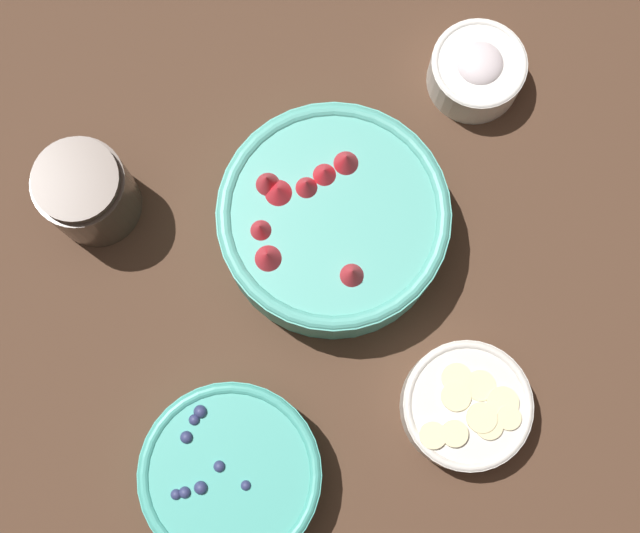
{
  "coord_description": "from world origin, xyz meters",
  "views": [
    {
      "loc": [
        0.17,
        0.08,
        0.95
      ],
      "look_at": [
        -0.01,
        0.04,
        0.04
      ],
      "focal_mm": 50.0,
      "sensor_mm": 36.0,
      "label": 1
    }
  ],
  "objects_px": {
    "bowl_cream": "(477,70)",
    "jar_chocolate": "(88,194)",
    "bowl_strawberries": "(332,220)",
    "bowl_blueberries": "(227,473)",
    "bowl_bananas": "(466,406)"
  },
  "relations": [
    {
      "from": "bowl_strawberries",
      "to": "jar_chocolate",
      "type": "xyz_separation_m",
      "value": [
        0.02,
        -0.26,
        0.0
      ]
    },
    {
      "from": "bowl_blueberries",
      "to": "bowl_cream",
      "type": "height_order",
      "value": "bowl_blueberries"
    },
    {
      "from": "bowl_strawberries",
      "to": "bowl_bananas",
      "type": "distance_m",
      "value": 0.24
    },
    {
      "from": "jar_chocolate",
      "to": "bowl_strawberries",
      "type": "bearing_deg",
      "value": 95.45
    },
    {
      "from": "bowl_strawberries",
      "to": "bowl_blueberries",
      "type": "height_order",
      "value": "bowl_strawberries"
    },
    {
      "from": "bowl_cream",
      "to": "jar_chocolate",
      "type": "height_order",
      "value": "jar_chocolate"
    },
    {
      "from": "bowl_cream",
      "to": "bowl_bananas",
      "type": "bearing_deg",
      "value": 8.13
    },
    {
      "from": "bowl_bananas",
      "to": "jar_chocolate",
      "type": "distance_m",
      "value": 0.45
    },
    {
      "from": "bowl_blueberries",
      "to": "jar_chocolate",
      "type": "xyz_separation_m",
      "value": [
        -0.25,
        -0.21,
        0.01
      ]
    },
    {
      "from": "bowl_blueberries",
      "to": "bowl_cream",
      "type": "bearing_deg",
      "value": 160.15
    },
    {
      "from": "bowl_bananas",
      "to": "bowl_strawberries",
      "type": "bearing_deg",
      "value": -132.81
    },
    {
      "from": "bowl_strawberries",
      "to": "jar_chocolate",
      "type": "height_order",
      "value": "jar_chocolate"
    },
    {
      "from": "bowl_blueberries",
      "to": "jar_chocolate",
      "type": "height_order",
      "value": "jar_chocolate"
    },
    {
      "from": "bowl_strawberries",
      "to": "bowl_bananas",
      "type": "xyz_separation_m",
      "value": [
        0.16,
        0.17,
        -0.02
      ]
    },
    {
      "from": "bowl_strawberries",
      "to": "jar_chocolate",
      "type": "relative_size",
      "value": 2.41
    }
  ]
}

